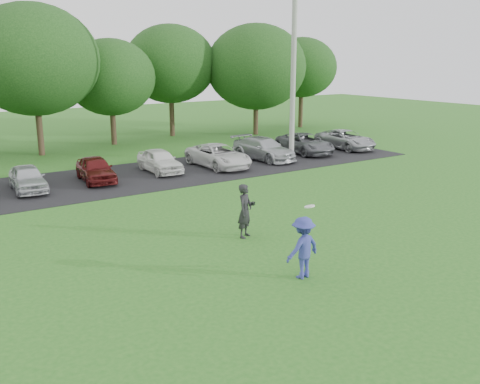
% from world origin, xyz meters
% --- Properties ---
extents(ground, '(100.00, 100.00, 0.00)m').
position_xyz_m(ground, '(0.00, 0.00, 0.00)').
color(ground, '#24661D').
rests_on(ground, ground).
extents(parking_lot, '(32.00, 6.50, 0.03)m').
position_xyz_m(parking_lot, '(0.00, 13.00, 0.01)').
color(parking_lot, black).
rests_on(parking_lot, ground).
extents(utility_pole, '(0.28, 0.28, 10.72)m').
position_xyz_m(utility_pole, '(9.09, 11.97, 5.36)').
color(utility_pole, '#9D9E99').
rests_on(utility_pole, ground).
extents(frisbee_player, '(1.13, 0.73, 1.99)m').
position_xyz_m(frisbee_player, '(-0.87, -0.77, 0.83)').
color(frisbee_player, '#343A92').
rests_on(frisbee_player, ground).
extents(camera_bystander, '(0.77, 0.69, 1.75)m').
position_xyz_m(camera_bystander, '(-0.30, 2.76, 0.88)').
color(camera_bystander, black).
rests_on(camera_bystander, ground).
extents(parked_cars, '(30.69, 4.92, 1.22)m').
position_xyz_m(parked_cars, '(2.29, 13.01, 0.61)').
color(parked_cars, '#4E1411').
rests_on(parked_cars, parking_lot).
extents(tree_row, '(42.39, 9.85, 8.64)m').
position_xyz_m(tree_row, '(1.51, 22.76, 4.91)').
color(tree_row, '#38281C').
rests_on(tree_row, ground).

